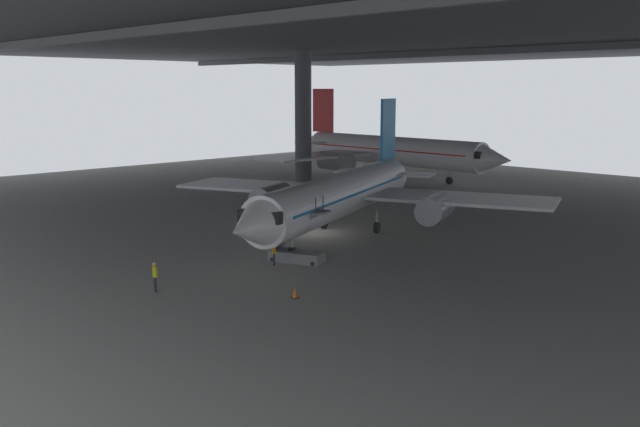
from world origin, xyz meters
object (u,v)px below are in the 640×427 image
object	(u,v)px
airplane_distant	(388,151)
traffic_cone_orange	(295,293)
airplane_main	(342,194)
crew_worker_by_stairs	(274,251)
boarding_stairs	(298,251)
crew_worker_near_nose	(155,275)

from	to	relation	value
airplane_distant	traffic_cone_orange	size ratio (longest dim) A/B	59.99
airplane_main	airplane_distant	bearing A→B (deg)	124.26
airplane_main	airplane_distant	world-z (taller)	airplane_distant
crew_worker_by_stairs	airplane_distant	distance (m)	48.33
boarding_stairs	airplane_distant	xyz separation A→B (m)	(-25.13, 39.56, 2.71)
boarding_stairs	traffic_cone_orange	distance (m)	8.32
boarding_stairs	airplane_distant	world-z (taller)	airplane_distant
crew_worker_near_nose	crew_worker_by_stairs	bearing A→B (deg)	88.97
airplane_distant	crew_worker_by_stairs	bearing A→B (deg)	-59.03
traffic_cone_orange	airplane_distant	bearing A→B (deg)	124.44
boarding_stairs	crew_worker_near_nose	xyz separation A→B (m)	(-0.45, -10.55, 0.29)
crew_worker_near_nose	crew_worker_by_stairs	distance (m)	8.74
airplane_main	traffic_cone_orange	size ratio (longest dim) A/B	52.41
airplane_distant	traffic_cone_orange	distance (m)	55.07
airplane_main	crew_worker_by_stairs	size ratio (longest dim) A/B	19.28
crew_worker_near_nose	airplane_distant	xyz separation A→B (m)	(-24.68, 50.12, 2.42)
crew_worker_near_nose	airplane_distant	size ratio (longest dim) A/B	0.05
crew_worker_by_stairs	traffic_cone_orange	xyz separation A→B (m)	(6.26, -3.96, -0.64)
airplane_main	airplane_distant	distance (m)	37.83
traffic_cone_orange	crew_worker_near_nose	bearing A→B (deg)	-143.36
airplane_distant	boarding_stairs	bearing A→B (deg)	-57.58
boarding_stairs	airplane_main	bearing A→B (deg)	114.80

